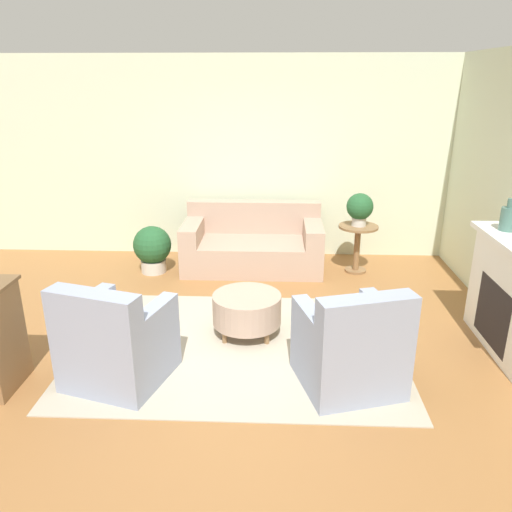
{
  "coord_description": "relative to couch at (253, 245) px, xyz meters",
  "views": [
    {
      "loc": [
        0.36,
        -4.29,
        2.48
      ],
      "look_at": [
        0.15,
        0.55,
        0.75
      ],
      "focal_mm": 35.0,
      "sensor_mm": 36.0,
      "label": 1
    }
  ],
  "objects": [
    {
      "name": "potted_plant_on_side_table",
      "position": [
        1.4,
        -0.12,
        0.58
      ],
      "size": [
        0.35,
        0.35,
        0.43
      ],
      "color": "beige",
      "rests_on": "side_table"
    },
    {
      "name": "wall_back",
      "position": [
        -0.03,
        0.63,
        1.09
      ],
      "size": [
        9.56,
        0.12,
        2.8
      ],
      "color": "beige",
      "rests_on": "ground_plane"
    },
    {
      "name": "vase_mantel_near",
      "position": [
        2.53,
        -1.82,
        0.92
      ],
      "size": [
        0.16,
        0.16,
        0.31
      ],
      "color": "#477066",
      "rests_on": "fireplace"
    },
    {
      "name": "couch",
      "position": [
        0.0,
        0.0,
        0.0
      ],
      "size": [
        1.87,
        0.96,
        0.86
      ],
      "color": "tan",
      "rests_on": "ground_plane"
    },
    {
      "name": "rug",
      "position": [
        -0.03,
        -2.21,
        -0.3
      ],
      "size": [
        3.12,
        2.3,
        0.01
      ],
      "color": "#B2A893",
      "rests_on": "ground_plane"
    },
    {
      "name": "ottoman_table",
      "position": [
        0.03,
        -1.94,
        -0.03
      ],
      "size": [
        0.69,
        0.69,
        0.42
      ],
      "color": "tan",
      "rests_on": "rug"
    },
    {
      "name": "armchair_left",
      "position": [
        -1.03,
        -2.84,
        0.05
      ],
      "size": [
        0.96,
        0.95,
        0.92
      ],
      "color": "#8E99B2",
      "rests_on": "rug"
    },
    {
      "name": "ground_plane",
      "position": [
        -0.03,
        -2.21,
        -0.31
      ],
      "size": [
        16.0,
        16.0,
        0.0
      ],
      "primitive_type": "plane",
      "color": "#996638"
    },
    {
      "name": "armchair_right",
      "position": [
        0.96,
        -2.84,
        0.05
      ],
      "size": [
        0.96,
        0.95,
        0.92
      ],
      "color": "#8E99B2",
      "rests_on": "rug"
    },
    {
      "name": "side_table",
      "position": [
        1.4,
        -0.12,
        0.13
      ],
      "size": [
        0.52,
        0.52,
        0.65
      ],
      "color": "olive",
      "rests_on": "ground_plane"
    },
    {
      "name": "potted_plant_floor",
      "position": [
        -1.33,
        -0.26,
        0.04
      ],
      "size": [
        0.5,
        0.5,
        0.64
      ],
      "color": "beige",
      "rests_on": "ground_plane"
    }
  ]
}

